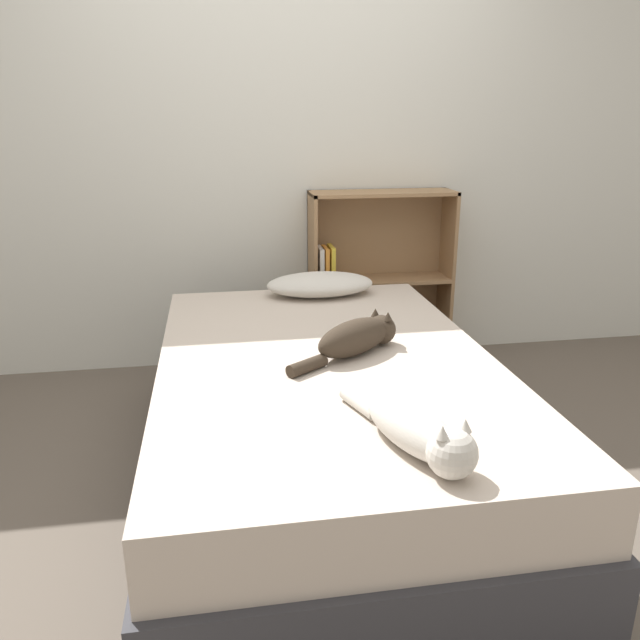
% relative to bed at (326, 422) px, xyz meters
% --- Properties ---
extents(ground_plane, '(8.00, 8.00, 0.00)m').
position_rel_bed_xyz_m(ground_plane, '(0.00, 0.00, -0.27)').
color(ground_plane, brown).
extents(wall_back, '(8.00, 0.06, 2.50)m').
position_rel_bed_xyz_m(wall_back, '(0.00, 1.44, 0.98)').
color(wall_back, silver).
rests_on(wall_back, ground_plane).
extents(bed, '(1.32, 2.08, 0.56)m').
position_rel_bed_xyz_m(bed, '(0.00, 0.00, 0.00)').
color(bed, '#333338').
rests_on(bed, ground_plane).
extents(pillow, '(0.55, 0.30, 0.12)m').
position_rel_bed_xyz_m(pillow, '(0.12, 0.86, 0.34)').
color(pillow, beige).
rests_on(pillow, bed).
extents(cat_light, '(0.27, 0.57, 0.16)m').
position_rel_bed_xyz_m(cat_light, '(0.12, -0.75, 0.35)').
color(cat_light, beige).
rests_on(cat_light, bed).
extents(cat_dark, '(0.49, 0.38, 0.15)m').
position_rel_bed_xyz_m(cat_dark, '(0.13, 0.02, 0.35)').
color(cat_dark, '#33281E').
rests_on(cat_dark, bed).
extents(bookshelf, '(0.84, 0.26, 1.04)m').
position_rel_bed_xyz_m(bookshelf, '(0.53, 1.32, 0.25)').
color(bookshelf, '#8E6B47').
rests_on(bookshelf, ground_plane).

